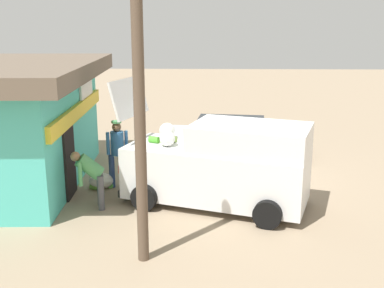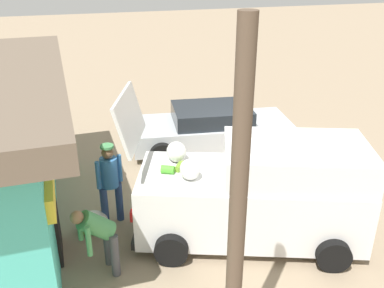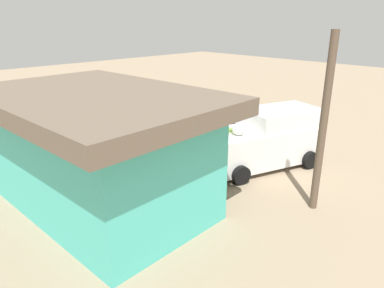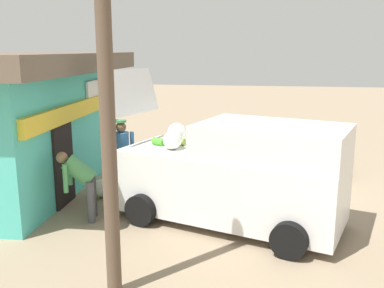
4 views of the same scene
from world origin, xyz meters
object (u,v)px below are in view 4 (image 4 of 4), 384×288
at_px(parked_sedan, 260,147).
at_px(paint_bucket, 154,167).
at_px(delivery_van, 237,174).
at_px(customer_bending, 81,178).
at_px(vendor_standing, 122,153).
at_px(unloaded_banana_pile, 103,189).
at_px(storefront_bar, 7,118).

bearing_deg(parked_sedan, paint_bucket, 111.49).
bearing_deg(delivery_van, parked_sedan, -5.54).
relative_size(delivery_van, parked_sedan, 1.05).
distance_m(parked_sedan, customer_bending, 5.65).
relative_size(parked_sedan, vendor_standing, 2.57).
bearing_deg(unloaded_banana_pile, parked_sedan, -47.90).
height_order(delivery_van, parked_sedan, delivery_van).
relative_size(vendor_standing, unloaded_banana_pile, 2.72).
xyz_separation_m(customer_bending, paint_bucket, (3.38, -0.59, -0.68)).
bearing_deg(parked_sedan, delivery_van, 174.46).
xyz_separation_m(delivery_van, paint_bucket, (3.08, 2.42, -0.81)).
height_order(customer_bending, paint_bucket, customer_bending).
xyz_separation_m(parked_sedan, paint_bucket, (-1.11, 2.82, -0.41)).
relative_size(customer_bending, paint_bucket, 4.12).
height_order(parked_sedan, paint_bucket, parked_sedan).
xyz_separation_m(parked_sedan, vendor_standing, (-3.01, 3.07, 0.44)).
xyz_separation_m(delivery_van, customer_bending, (-0.30, 3.01, -0.14)).
height_order(delivery_van, vendor_standing, delivery_van).
bearing_deg(unloaded_banana_pile, storefront_bar, 81.06).
distance_m(customer_bending, paint_bucket, 3.50).
bearing_deg(paint_bucket, storefront_bar, 117.98).
bearing_deg(customer_bending, unloaded_banana_pile, 3.72).
xyz_separation_m(storefront_bar, unloaded_banana_pile, (-0.39, -2.46, -1.50)).
relative_size(unloaded_banana_pile, paint_bucket, 1.94).
bearing_deg(vendor_standing, unloaded_banana_pile, 109.95).
bearing_deg(parked_sedan, vendor_standing, 134.39).
height_order(parked_sedan, customer_bending, customer_bending).
bearing_deg(customer_bending, storefront_bar, 55.97).
height_order(storefront_bar, paint_bucket, storefront_bar).
relative_size(storefront_bar, parked_sedan, 1.53).
relative_size(storefront_bar, unloaded_banana_pile, 10.66).
bearing_deg(delivery_van, vendor_standing, 66.09).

